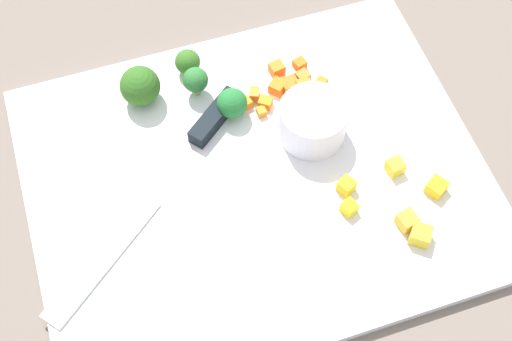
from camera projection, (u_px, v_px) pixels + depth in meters
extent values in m
plane|color=#73655B|center=(256.00, 181.00, 0.75)|extent=(4.00, 4.00, 0.00)
cube|color=white|center=(256.00, 178.00, 0.74)|extent=(0.46, 0.37, 0.01)
cylinder|color=white|center=(313.00, 121.00, 0.74)|extent=(0.07, 0.07, 0.04)
cube|color=silver|center=(103.00, 259.00, 0.69)|extent=(0.13, 0.11, 0.00)
cube|color=black|center=(215.00, 117.00, 0.76)|extent=(0.07, 0.06, 0.02)
cube|color=orange|center=(277.00, 69.00, 0.80)|extent=(0.02, 0.02, 0.01)
cube|color=orange|center=(300.00, 64.00, 0.80)|extent=(0.02, 0.02, 0.01)
cube|color=orange|center=(321.00, 83.00, 0.79)|extent=(0.02, 0.02, 0.01)
cube|color=orange|center=(261.00, 112.00, 0.77)|extent=(0.01, 0.01, 0.01)
cube|color=orange|center=(303.00, 77.00, 0.79)|extent=(0.02, 0.02, 0.01)
cube|color=orange|center=(265.00, 103.00, 0.77)|extent=(0.02, 0.02, 0.01)
cube|color=orange|center=(278.00, 87.00, 0.78)|extent=(0.02, 0.02, 0.01)
cube|color=orange|center=(254.00, 94.00, 0.78)|extent=(0.01, 0.02, 0.01)
cube|color=orange|center=(245.00, 103.00, 0.78)|extent=(0.01, 0.02, 0.01)
cube|color=orange|center=(290.00, 85.00, 0.79)|extent=(0.02, 0.02, 0.01)
cube|color=orange|center=(304.00, 89.00, 0.78)|extent=(0.02, 0.02, 0.02)
cube|color=yellow|center=(407.00, 221.00, 0.70)|extent=(0.02, 0.02, 0.02)
cube|color=yellow|center=(346.00, 186.00, 0.72)|extent=(0.02, 0.02, 0.02)
cube|color=yellow|center=(421.00, 235.00, 0.69)|extent=(0.03, 0.03, 0.02)
cube|color=yellow|center=(395.00, 167.00, 0.73)|extent=(0.02, 0.02, 0.01)
cube|color=yellow|center=(437.00, 187.00, 0.72)|extent=(0.02, 0.02, 0.01)
cube|color=yellow|center=(349.00, 208.00, 0.71)|extent=(0.02, 0.02, 0.01)
cylinder|color=#97BA5C|center=(234.00, 110.00, 0.77)|extent=(0.01, 0.01, 0.01)
sphere|color=#257733|center=(234.00, 103.00, 0.76)|extent=(0.03, 0.03, 0.03)
cylinder|color=#95B660|center=(188.00, 69.00, 0.80)|extent=(0.01, 0.01, 0.01)
sphere|color=#376C24|center=(188.00, 62.00, 0.79)|extent=(0.03, 0.03, 0.03)
cylinder|color=#93B25B|center=(196.00, 88.00, 0.78)|extent=(0.01, 0.01, 0.01)
sphere|color=#2F7333|center=(195.00, 80.00, 0.77)|extent=(0.03, 0.03, 0.03)
cylinder|color=#93C461|center=(142.00, 96.00, 0.78)|extent=(0.02, 0.02, 0.01)
sphere|color=#316620|center=(140.00, 86.00, 0.76)|extent=(0.04, 0.04, 0.04)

